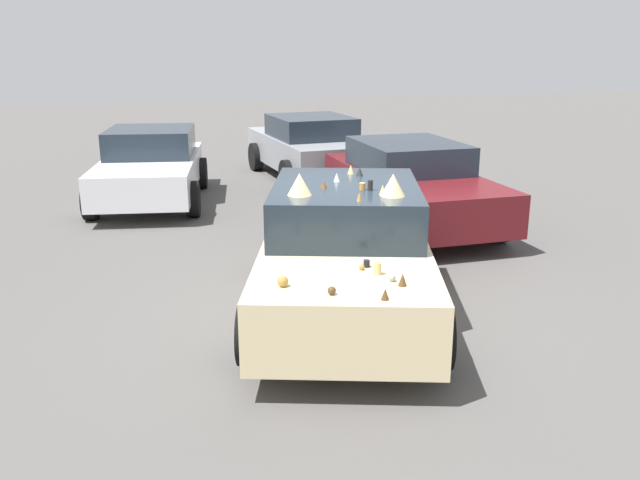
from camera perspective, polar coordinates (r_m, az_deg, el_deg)
The scene contains 5 objects.
ground_plane at distance 7.91m, azimuth 2.11°, elevation -6.10°, with size 60.00×60.00×0.00m, color #514F4C.
art_car_decorated at distance 7.69m, azimuth 2.17°, elevation -0.82°, with size 4.70×3.00×1.72m.
parked_sedan_near_left at distance 11.57m, azimuth 7.73°, elevation 4.81°, with size 4.43×2.09×1.42m.
parked_sedan_far_left at distance 15.54m, azimuth -0.95°, elevation 7.99°, with size 4.33×2.34×1.43m.
parked_sedan_near_right at distance 13.57m, azimuth -14.26°, elevation 6.12°, with size 4.26×2.48×1.41m.
Camera 1 is at (-6.96, 2.18, 3.04)m, focal length 37.49 mm.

